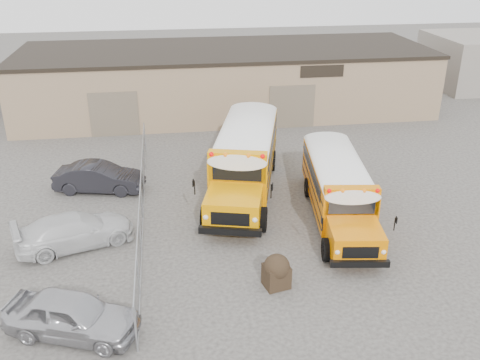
{
  "coord_description": "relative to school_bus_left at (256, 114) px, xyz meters",
  "views": [
    {
      "loc": [
        -4.67,
        -19.7,
        12.18
      ],
      "look_at": [
        -1.32,
        3.23,
        1.6
      ],
      "focal_mm": 40.0,
      "sensor_mm": 36.0,
      "label": 1
    }
  ],
  "objects": [
    {
      "name": "ground",
      "position": [
        -1.08,
        -12.51,
        -1.91
      ],
      "size": [
        120.0,
        120.0,
        0.0
      ],
      "primitive_type": "plane",
      "color": "#3B3936",
      "rests_on": "ground"
    },
    {
      "name": "car_silver",
      "position": [
        -9.21,
        -17.34,
        -1.14
      ],
      "size": [
        4.86,
        3.27,
        1.54
      ],
      "primitive_type": "imported",
      "rotation": [
        0.0,
        0.0,
        1.22
      ],
      "color": "#B6B6BB",
      "rests_on": "ground"
    },
    {
      "name": "school_bus_left",
      "position": [
        0.0,
        0.0,
        0.0
      ],
      "size": [
        5.51,
        11.59,
        3.3
      ],
      "color": "orange",
      "rests_on": "ground"
    },
    {
      "name": "tarp_bundle",
      "position": [
        -1.94,
        -15.67,
        -1.21
      ],
      "size": [
        1.07,
        1.01,
        1.37
      ],
      "color": "black",
      "rests_on": "ground"
    },
    {
      "name": "school_bus_right",
      "position": [
        2.89,
        -4.66,
        -0.29
      ],
      "size": [
        3.61,
        9.81,
        2.8
      ],
      "color": "orange",
      "rests_on": "ground"
    },
    {
      "name": "warehouse",
      "position": [
        -1.08,
        7.49,
        0.47
      ],
      "size": [
        30.2,
        10.2,
        4.67
      ],
      "color": "#896E55",
      "rests_on": "ground"
    },
    {
      "name": "car_dark",
      "position": [
        -9.35,
        -6.07,
        -1.16
      ],
      "size": [
        4.8,
        2.5,
        1.51
      ],
      "primitive_type": "imported",
      "rotation": [
        0.0,
        0.0,
        1.36
      ],
      "color": "black",
      "rests_on": "ground"
    },
    {
      "name": "car_white",
      "position": [
        -9.87,
        -11.51,
        -1.18
      ],
      "size": [
        5.39,
        3.56,
        1.45
      ],
      "primitive_type": "imported",
      "rotation": [
        0.0,
        0.0,
        1.9
      ],
      "color": "silver",
      "rests_on": "ground"
    },
    {
      "name": "chainlink_fence",
      "position": [
        -7.08,
        -9.51,
        -1.01
      ],
      "size": [
        0.07,
        18.07,
        1.81
      ],
      "color": "#93969B",
      "rests_on": "ground"
    }
  ]
}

